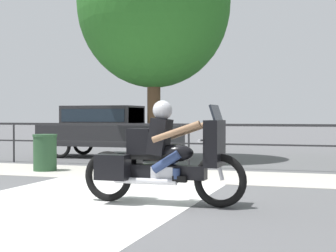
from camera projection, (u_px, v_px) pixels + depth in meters
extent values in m
plane|color=#565659|center=(102.00, 199.00, 8.07)|extent=(120.00, 120.00, 0.00)
cube|color=#B7B2A8|center=(169.00, 175.00, 11.30)|extent=(44.00, 2.40, 0.01)
cube|color=silver|center=(81.00, 200.00, 7.96)|extent=(3.56, 6.00, 0.01)
cube|color=#232326|center=(189.00, 125.00, 12.82)|extent=(36.00, 0.04, 0.06)
cube|color=#232326|center=(189.00, 144.00, 12.83)|extent=(36.00, 0.03, 0.04)
cylinder|color=#232326|center=(14.00, 142.00, 14.41)|extent=(0.05, 0.05, 1.11)
cylinder|color=#232326|center=(189.00, 146.00, 12.83)|extent=(0.05, 0.05, 1.11)
torus|color=black|center=(220.00, 181.00, 7.29)|extent=(0.77, 0.11, 0.77)
torus|color=black|center=(108.00, 176.00, 7.82)|extent=(0.77, 0.11, 0.77)
cube|color=black|center=(162.00, 172.00, 7.55)|extent=(1.32, 0.22, 0.20)
cube|color=silver|center=(164.00, 175.00, 7.54)|extent=(0.34, 0.26, 0.26)
ellipsoid|color=black|center=(176.00, 153.00, 7.48)|extent=(0.54, 0.30, 0.26)
cube|color=black|center=(151.00, 156.00, 7.60)|extent=(0.76, 0.28, 0.08)
cube|color=black|center=(215.00, 143.00, 7.30)|extent=(0.20, 0.57, 0.66)
cube|color=#1E232B|center=(216.00, 113.00, 7.29)|extent=(0.10, 0.49, 0.24)
cylinder|color=silver|center=(205.00, 140.00, 7.34)|extent=(0.04, 0.70, 0.04)
cylinder|color=silver|center=(145.00, 181.00, 7.47)|extent=(0.95, 0.09, 0.09)
cube|color=black|center=(113.00, 167.00, 7.54)|extent=(0.48, 0.28, 0.37)
cube|color=black|center=(125.00, 164.00, 7.99)|extent=(0.48, 0.28, 0.37)
cylinder|color=silver|center=(218.00, 162.00, 7.29)|extent=(0.18, 0.06, 0.53)
cube|color=black|center=(160.00, 137.00, 7.55)|extent=(0.31, 0.36, 0.56)
sphere|color=#8C6647|center=(162.00, 112.00, 7.53)|extent=(0.23, 0.23, 0.23)
sphere|color=#B7B7BC|center=(162.00, 110.00, 7.53)|extent=(0.29, 0.29, 0.29)
cylinder|color=navy|center=(166.00, 162.00, 7.37)|extent=(0.44, 0.13, 0.34)
cylinder|color=navy|center=(176.00, 174.00, 7.33)|extent=(0.11, 0.11, 0.15)
cube|color=black|center=(180.00, 179.00, 7.31)|extent=(0.20, 0.10, 0.09)
cylinder|color=navy|center=(173.00, 160.00, 7.66)|extent=(0.44, 0.13, 0.34)
cylinder|color=navy|center=(182.00, 171.00, 7.61)|extent=(0.11, 0.11, 0.15)
cube|color=black|center=(186.00, 177.00, 7.60)|extent=(0.20, 0.10, 0.09)
cylinder|color=#8C6647|center=(176.00, 132.00, 7.16)|extent=(0.71, 0.09, 0.32)
cylinder|color=#8C6647|center=(188.00, 131.00, 7.73)|extent=(0.71, 0.09, 0.32)
cube|color=black|center=(141.00, 141.00, 7.65)|extent=(0.35, 0.29, 0.38)
cube|color=#232326|center=(110.00, 135.00, 16.04)|extent=(4.36, 1.65, 0.64)
cube|color=#232326|center=(103.00, 115.00, 16.11)|extent=(2.27, 1.45, 0.60)
cube|color=#19232D|center=(136.00, 115.00, 15.76)|extent=(0.04, 1.29, 0.48)
cube|color=#19232D|center=(103.00, 115.00, 16.11)|extent=(2.09, 1.49, 0.39)
torus|color=black|center=(142.00, 148.00, 14.90)|extent=(0.75, 0.11, 0.75)
torus|color=black|center=(159.00, 145.00, 16.35)|extent=(0.75, 0.11, 0.75)
torus|color=black|center=(60.00, 146.00, 15.74)|extent=(0.75, 0.11, 0.75)
torus|color=black|center=(83.00, 144.00, 17.19)|extent=(0.75, 0.11, 0.75)
cylinder|color=#284C2D|center=(45.00, 154.00, 12.10)|extent=(0.54, 0.54, 0.81)
cylinder|color=#284C2D|center=(45.00, 136.00, 12.09)|extent=(0.57, 0.57, 0.06)
cylinder|color=brown|center=(154.00, 113.00, 15.14)|extent=(0.39, 0.39, 2.75)
ellipsoid|color=#286623|center=(154.00, 4.00, 15.07)|extent=(4.48, 4.48, 4.93)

